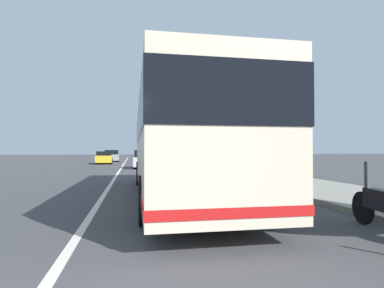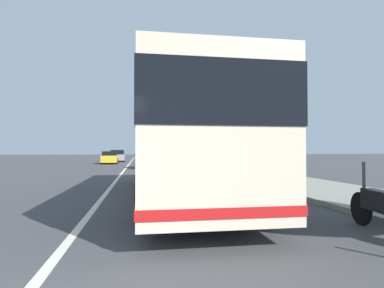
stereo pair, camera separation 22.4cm
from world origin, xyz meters
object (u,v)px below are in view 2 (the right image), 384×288
Objects in this scene: motorcycle_by_tree at (384,207)px; coach_bus at (178,140)px; car_ahead_same_lane at (117,156)px; car_oncoming at (110,158)px; car_side_street at (149,159)px; roadside_tree_mid_block at (260,102)px; car_behind_bus at (154,156)px; utility_pole at (247,114)px.

coach_bus is at bearing 38.57° from motorcycle_by_tree.
car_ahead_same_lane reaches higher than car_oncoming.
car_side_street is 16.58m from car_ahead_same_lane.
car_oncoming is 22.43m from roadside_tree_mid_block.
car_side_street is at bearing 27.66° from roadside_tree_mid_block.
car_ahead_same_lane is (16.14, 3.79, -0.01)m from car_side_street.
coach_bus is 32.94m from car_ahead_same_lane.
car_behind_bus is (11.39, -5.43, 0.01)m from car_oncoming.
car_side_street is 0.52× the size of utility_pole.
car_oncoming is at bearing -6.93° from car_ahead_same_lane.
car_ahead_same_lane is 0.93× the size of car_oncoming.
car_side_street is at bearing 21.28° from car_oncoming.
car_side_street is at bearing 17.18° from motorcycle_by_tree.
utility_pole is (-27.29, -5.00, 3.29)m from car_behind_bus.
car_side_street reaches higher than car_behind_bus.
motorcycle_by_tree is at bearing 6.69° from car_ahead_same_lane.
car_ahead_same_lane reaches higher than motorcycle_by_tree.
motorcycle_by_tree is at bearing -168.36° from car_side_street.
car_side_street is 1.00× the size of car_ahead_same_lane.
car_side_street is at bearing 43.63° from utility_pole.
coach_bus is at bearing -177.38° from car_behind_bus.
car_behind_bus is 0.58× the size of utility_pole.
coach_bus reaches higher than car_side_street.
car_behind_bus is 31.80m from roadside_tree_mid_block.
roadside_tree_mid_block reaches higher than car_oncoming.
roadside_tree_mid_block reaches higher than coach_bus.
roadside_tree_mid_block is at bearing 15.05° from car_ahead_same_lane.
roadside_tree_mid_block is at bearing 23.31° from car_oncoming.
utility_pole is (4.03, -0.73, -0.17)m from roadside_tree_mid_block.
car_ahead_same_lane is at bearing 174.67° from car_oncoming.
roadside_tree_mid_block is (-26.78, -9.37, 3.42)m from car_ahead_same_lane.
car_oncoming is at bearing 25.94° from roadside_tree_mid_block.
car_side_street is 20.71m from car_behind_bus.
car_behind_bus is at bearing 10.38° from utility_pole.
car_oncoming is (9.28, 4.11, -0.06)m from car_side_street.
car_behind_bus is at bearing 10.96° from motorcycle_by_tree.
car_oncoming is (25.80, 4.55, -1.18)m from coach_bus.
utility_pole reaches higher than car_ahead_same_lane.
car_side_street is 0.93× the size of car_oncoming.
car_ahead_same_lane is at bearing 7.68° from coach_bus.
car_side_street is at bearing 1.82° from coach_bus.
roadside_tree_mid_block is 0.76× the size of utility_pole.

